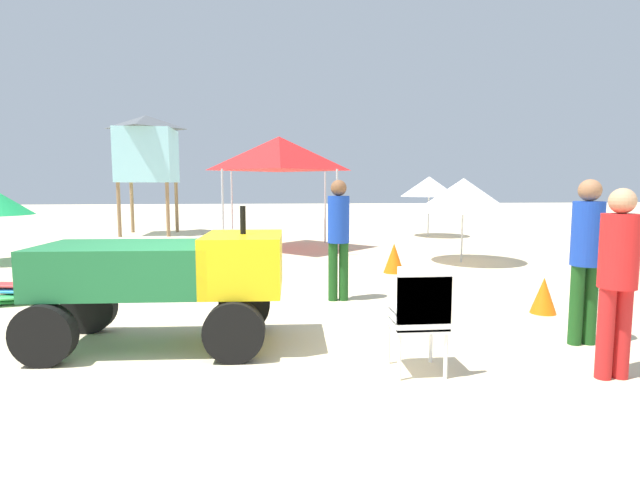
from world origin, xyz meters
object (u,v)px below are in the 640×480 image
(lifeguard_near_right, at_px, (338,231))
(lifeguard_tower, at_px, (147,149))
(popup_canopy, at_px, (279,154))
(beach_umbrella_left, at_px, (463,195))
(traffic_cone_near, at_px, (544,295))
(traffic_cone_far, at_px, (394,258))
(stacked_plastic_chairs, at_px, (420,310))
(beach_umbrella_far, at_px, (429,186))
(cooler_box, at_px, (170,289))
(lifeguard_near_left, at_px, (618,271))
(lifeguard_near_center, at_px, (586,250))
(utility_cart, at_px, (167,274))

(lifeguard_near_right, height_order, lifeguard_tower, lifeguard_tower)
(popup_canopy, height_order, beach_umbrella_left, popup_canopy)
(traffic_cone_near, xyz_separation_m, traffic_cone_far, (-1.25, 3.25, 0.05))
(stacked_plastic_chairs, relative_size, popup_canopy, 0.34)
(lifeguard_tower, height_order, traffic_cone_far, lifeguard_tower)
(lifeguard_near_right, xyz_separation_m, popup_canopy, (-0.77, 6.04, 1.48))
(lifeguard_tower, height_order, traffic_cone_near, lifeguard_tower)
(beach_umbrella_far, xyz_separation_m, traffic_cone_far, (-2.78, -6.65, -1.36))
(popup_canopy, height_order, cooler_box, popup_canopy)
(lifeguard_near_right, xyz_separation_m, cooler_box, (-2.52, 0.28, -0.87))
(popup_canopy, xyz_separation_m, traffic_cone_far, (2.17, -3.80, -2.23))
(stacked_plastic_chairs, xyz_separation_m, lifeguard_near_right, (-0.34, 3.00, 0.43))
(lifeguard_near_left, height_order, lifeguard_near_right, lifeguard_near_right)
(stacked_plastic_chairs, relative_size, traffic_cone_near, 2.09)
(lifeguard_tower, xyz_separation_m, beach_umbrella_left, (8.39, -7.08, -1.43))
(traffic_cone_far, bearing_deg, lifeguard_near_right, -121.89)
(lifeguard_near_left, bearing_deg, lifeguard_near_center, 71.22)
(lifeguard_near_left, relative_size, beach_umbrella_left, 0.81)
(utility_cart, height_order, lifeguard_tower, lifeguard_tower)
(lifeguard_near_center, height_order, cooler_box, lifeguard_near_center)
(popup_canopy, distance_m, beach_umbrella_far, 5.77)
(stacked_plastic_chairs, distance_m, lifeguard_near_center, 2.17)
(traffic_cone_far, distance_m, cooler_box, 4.37)
(stacked_plastic_chairs, distance_m, lifeguard_near_right, 3.05)
(stacked_plastic_chairs, bearing_deg, lifeguard_near_right, 96.56)
(beach_umbrella_left, relative_size, beach_umbrella_far, 1.06)
(lifeguard_near_right, height_order, beach_umbrella_left, beach_umbrella_left)
(lifeguard_near_left, distance_m, traffic_cone_far, 5.56)
(lifeguard_near_center, distance_m, beach_umbrella_left, 5.78)
(lifeguard_near_left, height_order, beach_umbrella_left, beach_umbrella_left)
(lifeguard_near_left, xyz_separation_m, traffic_cone_near, (0.60, 2.23, -0.73))
(traffic_cone_near, distance_m, cooler_box, 5.32)
(lifeguard_near_left, xyz_separation_m, beach_umbrella_far, (2.13, 12.12, 0.68))
(stacked_plastic_chairs, bearing_deg, traffic_cone_far, 78.69)
(lifeguard_tower, bearing_deg, beach_umbrella_left, -40.15)
(stacked_plastic_chairs, xyz_separation_m, traffic_cone_near, (2.30, 1.99, -0.36))
(popup_canopy, relative_size, traffic_cone_near, 6.06)
(beach_umbrella_left, relative_size, cooler_box, 4.35)
(utility_cart, distance_m, lifeguard_tower, 12.96)
(lifeguard_near_left, height_order, lifeguard_near_center, lifeguard_near_center)
(lifeguard_near_right, bearing_deg, popup_canopy, 97.31)
(lifeguard_near_left, height_order, cooler_box, lifeguard_near_left)
(stacked_plastic_chairs, xyz_separation_m, beach_umbrella_left, (2.86, 6.40, 0.89))
(lifeguard_tower, distance_m, traffic_cone_near, 14.16)
(stacked_plastic_chairs, xyz_separation_m, popup_canopy, (-1.12, 9.04, 1.92))
(cooler_box, bearing_deg, beach_umbrella_far, 52.14)
(beach_umbrella_left, bearing_deg, lifeguard_tower, 139.85)
(cooler_box, bearing_deg, lifeguard_near_left, -37.67)
(cooler_box, bearing_deg, traffic_cone_far, 26.58)
(cooler_box, bearing_deg, lifeguard_near_right, -6.39)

